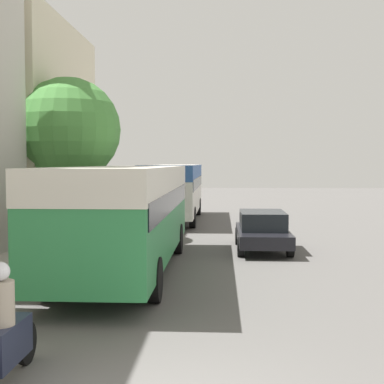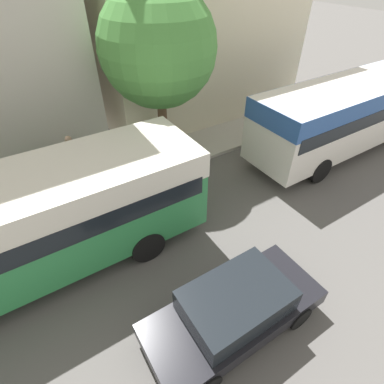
{
  "view_description": "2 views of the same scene",
  "coord_description": "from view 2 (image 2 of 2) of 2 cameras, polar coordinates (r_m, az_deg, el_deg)",
  "views": [
    {
      "loc": [
        0.79,
        -5.91,
        3.05
      ],
      "look_at": [
        -0.52,
        18.22,
        1.74
      ],
      "focal_mm": 50.0,
      "sensor_mm": 36.0,
      "label": 1
    },
    {
      "loc": [
        4.72,
        10.02,
        6.99
      ],
      "look_at": [
        -0.84,
        13.53,
        1.62
      ],
      "focal_mm": 28.0,
      "sensor_mm": 36.0,
      "label": 2
    }
  ],
  "objects": [
    {
      "name": "building_far_terrace",
      "position": [
        16.45,
        -0.18,
        31.33
      ],
      "size": [
        5.75,
        9.84,
        9.47
      ],
      "color": "beige",
      "rests_on": "ground_plane"
    },
    {
      "name": "bus_following",
      "position": [
        14.61,
        28.81,
        14.21
      ],
      "size": [
        2.56,
        10.02,
        2.96
      ],
      "color": "silver",
      "rests_on": "ground_plane"
    },
    {
      "name": "car_crossing",
      "position": [
        7.27,
        8.15,
        -21.12
      ],
      "size": [
        1.81,
        4.21,
        1.37
      ],
      "color": "black",
      "rests_on": "ground_plane"
    },
    {
      "name": "pedestrian_walking_away",
      "position": [
        11.83,
        -21.63,
        6.1
      ],
      "size": [
        0.43,
        0.43,
        1.79
      ],
      "color": "#232838",
      "rests_on": "sidewalk"
    },
    {
      "name": "street_tree",
      "position": [
        11.38,
        -6.51,
        25.62
      ],
      "size": [
        4.09,
        4.09,
        6.27
      ],
      "color": "brown",
      "rests_on": "sidewalk"
    }
  ]
}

